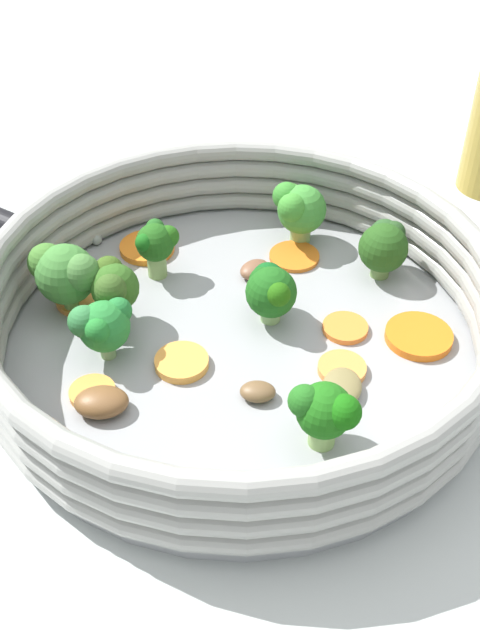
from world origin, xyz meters
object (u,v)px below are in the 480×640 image
at_px(mushroom_piece_0, 101,402).
at_px(mushroom_piece_2, 342,386).
at_px(carrot_slice_5, 92,393).
at_px(carrot_slice_0, 345,328).
at_px(carrot_slice_1, 342,369).
at_px(carrot_slice_6, 182,362).
at_px(broccoli_floret_1, 113,286).
at_px(carrot_slice_7, 147,247).
at_px(broccoli_floret_5, 156,243).
at_px(carrot_slice_4, 419,336).
at_px(carrot_slice_2, 294,256).
at_px(broccoli_floret_7, 102,325).
at_px(broccoli_floret_2, 298,207).
at_px(broccoli_floret_6, 270,289).
at_px(mushroom_piece_1, 258,392).
at_px(broccoli_floret_3, 65,272).
at_px(broccoli_floret_4, 384,245).
at_px(mushroom_piece_3, 255,269).
at_px(broccoli_floret_0, 325,411).
at_px(skillet, 240,344).

relative_size(mushroom_piece_0, mushroom_piece_2, 1.02).
xyz_separation_m(carrot_slice_5, mushroom_piece_0, (0.01, -0.01, 0.00)).
relative_size(carrot_slice_0, carrot_slice_1, 1.00).
height_order(carrot_slice_6, broccoli_floret_1, broccoli_floret_1).
relative_size(carrot_slice_7, broccoli_floret_5, 0.98).
height_order(carrot_slice_4, carrot_slice_5, carrot_slice_4).
xyz_separation_m(carrot_slice_1, carrot_slice_2, (-0.09, 0.09, -0.00)).
height_order(carrot_slice_1, broccoli_floret_7, broccoli_floret_7).
distance_m(carrot_slice_4, broccoli_floret_2, 0.14).
height_order(broccoli_floret_6, mushroom_piece_0, broccoli_floret_6).
relative_size(broccoli_floret_5, broccoli_floret_7, 1.02).
height_order(carrot_slice_6, broccoli_floret_7, broccoli_floret_7).
xyz_separation_m(carrot_slice_1, broccoli_floret_2, (-0.10, 0.11, 0.03)).
bearing_deg(broccoli_floret_5, mushroom_piece_1, -27.68).
relative_size(carrot_slice_2, broccoli_floret_1, 0.80).
height_order(carrot_slice_2, broccoli_floret_3, broccoli_floret_3).
xyz_separation_m(broccoli_floret_4, mushroom_piece_1, (-0.01, -0.16, -0.02)).
height_order(carrot_slice_4, broccoli_floret_1, broccoli_floret_1).
distance_m(carrot_slice_1, carrot_slice_6, 0.10).
bearing_deg(mushroom_piece_3, carrot_slice_6, -84.26).
height_order(carrot_slice_7, broccoli_floret_3, broccoli_floret_3).
height_order(carrot_slice_4, mushroom_piece_1, mushroom_piece_1).
bearing_deg(carrot_slice_0, carrot_slice_5, -127.02).
xyz_separation_m(carrot_slice_6, mushroom_piece_3, (-0.01, 0.11, 0.00)).
height_order(broccoli_floret_1, mushroom_piece_3, broccoli_floret_1).
bearing_deg(mushroom_piece_2, broccoli_floret_0, -78.72).
height_order(carrot_slice_0, carrot_slice_1, same).
height_order(skillet, mushroom_piece_1, mushroom_piece_1).
bearing_deg(carrot_slice_0, carrot_slice_7, 179.63).
bearing_deg(broccoli_floret_3, mushroom_piece_1, -0.31).
xyz_separation_m(carrot_slice_4, mushroom_piece_2, (-0.02, -0.07, 0.00)).
bearing_deg(broccoli_floret_2, broccoli_floret_1, -109.85).
relative_size(carrot_slice_0, broccoli_floret_1, 0.65).
distance_m(broccoli_floret_6, broccoli_floret_7, 0.11).
bearing_deg(broccoli_floret_1, carrot_slice_5, -63.57).
bearing_deg(broccoli_floret_6, broccoli_floret_0, -43.71).
xyz_separation_m(broccoli_floret_5, mushroom_piece_3, (0.06, 0.04, -0.02)).
xyz_separation_m(carrot_slice_1, carrot_slice_7, (-0.19, 0.04, 0.00)).
height_order(carrot_slice_6, broccoli_floret_5, broccoli_floret_5).
bearing_deg(carrot_slice_0, mushroom_piece_0, -122.14).
height_order(broccoli_floret_0, broccoli_floret_3, broccoli_floret_3).
xyz_separation_m(carrot_slice_5, broccoli_floret_1, (-0.03, 0.06, 0.03)).
bearing_deg(mushroom_piece_3, broccoli_floret_1, -118.19).
relative_size(broccoli_floret_0, broccoli_floret_2, 0.92).
distance_m(mushroom_piece_1, mushroom_piece_3, 0.12).
bearing_deg(carrot_slice_5, carrot_slice_6, 58.53).
height_order(carrot_slice_4, broccoli_floret_4, broccoli_floret_4).
distance_m(carrot_slice_7, broccoli_floret_7, 0.12).
bearing_deg(broccoli_floret_7, broccoli_floret_5, 105.53).
height_order(carrot_slice_6, mushroom_piece_0, mushroom_piece_0).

